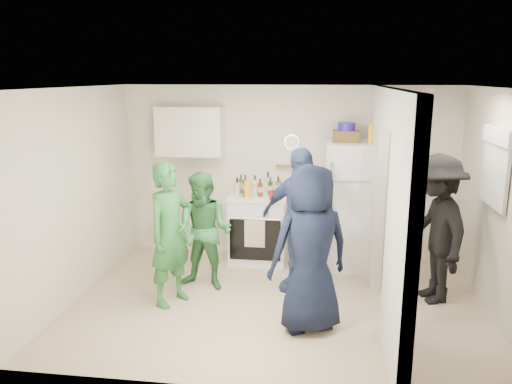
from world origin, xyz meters
TOP-DOWN VIEW (x-y plane):
  - floor at (0.00, 0.00)m, footprint 4.80×4.80m
  - wall_back at (0.00, 1.70)m, footprint 4.80×0.00m
  - wall_front at (0.00, -1.70)m, footprint 4.80×0.00m
  - wall_left at (-2.40, 0.00)m, footprint 0.00×3.40m
  - wall_right at (2.40, 0.00)m, footprint 0.00×3.40m
  - ceiling at (0.00, 0.00)m, footprint 4.80×4.80m
  - partition_pier_back at (1.20, 1.10)m, footprint 0.12×1.20m
  - partition_pier_front at (1.20, -1.10)m, footprint 0.12×1.20m
  - partition_header at (1.20, 0.00)m, footprint 0.12×1.00m
  - stove at (-0.39, 1.37)m, footprint 0.82×0.68m
  - upper_cabinet at (-1.40, 1.52)m, footprint 0.95×0.34m
  - fridge at (0.90, 1.34)m, footprint 0.72×0.70m
  - wicker_basket at (0.80, 1.39)m, footprint 0.35×0.25m
  - blue_bowl at (0.80, 1.39)m, footprint 0.24×0.24m
  - yellow_cup_stack_top at (1.12, 1.24)m, footprint 0.09×0.09m
  - wall_clock at (0.05, 1.68)m, footprint 0.22×0.02m
  - spice_shelf at (0.00, 1.65)m, footprint 0.35×0.08m
  - nook_window at (2.38, 0.20)m, footprint 0.03×0.70m
  - nook_window_frame at (2.36, 0.20)m, footprint 0.04×0.76m
  - nook_valance at (2.34, 0.20)m, footprint 0.04×0.82m
  - yellow_cup_stack_stove at (-0.51, 1.15)m, footprint 0.09×0.09m
  - red_cup at (-0.17, 1.17)m, footprint 0.09×0.09m
  - person_green_left at (-1.22, -0.13)m, footprint 0.64×0.73m
  - person_green_center at (-0.93, 0.33)m, footprint 0.81×0.68m
  - person_denim at (0.24, 0.43)m, footprint 1.14×0.87m
  - person_navy at (0.39, -0.54)m, footprint 1.02×0.87m
  - person_nook at (1.83, 0.35)m, footprint 0.88×1.25m
  - bottle_a at (-0.66, 1.48)m, footprint 0.07×0.07m
  - bottle_b at (-0.57, 1.29)m, footprint 0.06×0.06m
  - bottle_c at (-0.46, 1.50)m, footprint 0.07×0.07m
  - bottle_d at (-0.36, 1.31)m, footprint 0.07×0.07m
  - bottle_e at (-0.28, 1.56)m, footprint 0.07×0.07m
  - bottle_f at (-0.23, 1.40)m, footprint 0.06×0.06m
  - bottle_g at (-0.12, 1.50)m, footprint 0.08×0.08m
  - bottle_h at (-0.68, 1.25)m, footprint 0.08×0.08m

SIDE VIEW (x-z plane):
  - floor at x=0.00m, z-range 0.00..0.00m
  - stove at x=-0.39m, z-range 0.00..0.97m
  - person_green_center at x=-0.93m, z-range 0.00..1.48m
  - person_green_left at x=-1.22m, z-range 0.00..1.69m
  - fridge at x=0.90m, z-range 0.00..1.75m
  - person_nook at x=1.83m, z-range 0.00..1.76m
  - person_navy at x=0.39m, z-range 0.00..1.77m
  - person_denim at x=0.24m, z-range 0.00..1.80m
  - red_cup at x=-0.17m, z-range 0.97..1.09m
  - yellow_cup_stack_stove at x=-0.51m, z-range 0.97..1.22m
  - bottle_g at x=-0.12m, z-range 0.97..1.23m
  - bottle_d at x=-0.36m, z-range 0.97..1.23m
  - bottle_f at x=-0.23m, z-range 0.97..1.23m
  - bottle_c at x=-0.46m, z-range 0.97..1.23m
  - bottle_h at x=-0.68m, z-range 0.97..1.24m
  - bottle_a at x=-0.66m, z-range 0.97..1.25m
  - bottle_b at x=-0.57m, z-range 0.97..1.28m
  - bottle_e at x=-0.28m, z-range 0.97..1.28m
  - wall_back at x=0.00m, z-range -1.15..3.65m
  - wall_front at x=0.00m, z-range -1.15..3.65m
  - wall_left at x=-2.40m, z-range -0.45..2.95m
  - wall_right at x=2.40m, z-range -0.45..2.95m
  - partition_pier_back at x=1.20m, z-range 0.00..2.50m
  - partition_pier_front at x=1.20m, z-range 0.00..2.50m
  - spice_shelf at x=0.00m, z-range 1.34..1.36m
  - nook_window at x=2.38m, z-range 1.25..2.05m
  - nook_window_frame at x=2.36m, z-range 1.22..2.08m
  - wall_clock at x=0.05m, z-range 1.59..1.81m
  - wicker_basket at x=0.80m, z-range 1.75..1.90m
  - upper_cabinet at x=-1.40m, z-range 1.50..2.20m
  - yellow_cup_stack_top at x=1.12m, z-range 1.75..2.00m
  - blue_bowl at x=0.80m, z-range 1.90..2.01m
  - nook_valance at x=2.34m, z-range 1.91..2.09m
  - partition_header at x=1.20m, z-range 2.10..2.50m
  - ceiling at x=0.00m, z-range 2.50..2.50m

